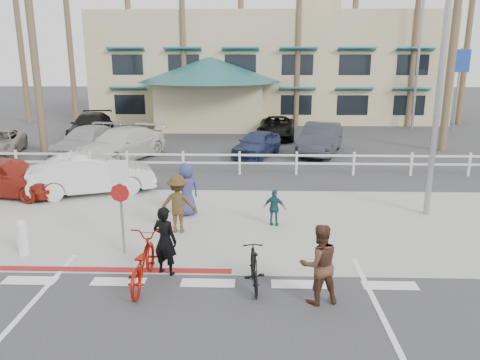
{
  "coord_description": "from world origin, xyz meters",
  "views": [
    {
      "loc": [
        1.0,
        -8.8,
        4.88
      ],
      "look_at": [
        0.61,
        3.94,
        1.5
      ],
      "focal_mm": 35.0,
      "sensor_mm": 36.0,
      "label": 1
    }
  ],
  "objects_px": {
    "bike_red": "(142,262)",
    "car_white_sedan": "(93,174)",
    "car_red_compact": "(8,176)",
    "sign_post": "(121,199)",
    "bike_black": "(254,268)"
  },
  "relations": [
    {
      "from": "car_red_compact",
      "to": "bike_black",
      "type": "bearing_deg",
      "value": -115.23
    },
    {
      "from": "sign_post",
      "to": "car_red_compact",
      "type": "bearing_deg",
      "value": 138.06
    },
    {
      "from": "bike_red",
      "to": "car_red_compact",
      "type": "bearing_deg",
      "value": -46.51
    },
    {
      "from": "car_white_sedan",
      "to": "car_red_compact",
      "type": "bearing_deg",
      "value": 76.15
    },
    {
      "from": "car_red_compact",
      "to": "car_white_sedan",
      "type": "bearing_deg",
      "value": -71.04
    },
    {
      "from": "bike_red",
      "to": "car_white_sedan",
      "type": "xyz_separation_m",
      "value": [
        -3.46,
        7.01,
        0.18
      ]
    },
    {
      "from": "car_red_compact",
      "to": "bike_red",
      "type": "bearing_deg",
      "value": -124.09
    },
    {
      "from": "sign_post",
      "to": "car_white_sedan",
      "type": "relative_size",
      "value": 0.66
    },
    {
      "from": "bike_red",
      "to": "car_red_compact",
      "type": "xyz_separation_m",
      "value": [
        -6.41,
        6.65,
        0.16
      ]
    },
    {
      "from": "bike_red",
      "to": "bike_black",
      "type": "height_order",
      "value": "bike_red"
    },
    {
      "from": "sign_post",
      "to": "car_red_compact",
      "type": "xyz_separation_m",
      "value": [
        -5.53,
        4.97,
        -0.74
      ]
    },
    {
      "from": "bike_black",
      "to": "car_white_sedan",
      "type": "distance_m",
      "value": 9.21
    },
    {
      "from": "sign_post",
      "to": "car_white_sedan",
      "type": "height_order",
      "value": "sign_post"
    },
    {
      "from": "bike_red",
      "to": "car_red_compact",
      "type": "relative_size",
      "value": 0.5
    },
    {
      "from": "sign_post",
      "to": "car_white_sedan",
      "type": "distance_m",
      "value": 5.97
    }
  ]
}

